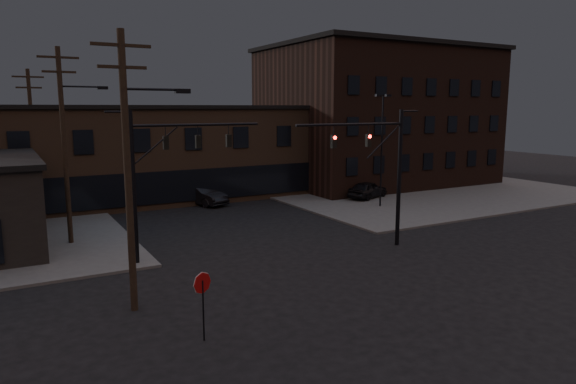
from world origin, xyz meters
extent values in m
plane|color=black|center=(0.00, 0.00, 0.00)|extent=(140.00, 140.00, 0.00)
cube|color=#474744|center=(22.00, 22.00, 0.07)|extent=(30.00, 30.00, 0.15)
cube|color=brown|center=(0.00, 28.00, 4.00)|extent=(40.00, 12.00, 8.00)
cube|color=black|center=(22.00, 26.00, 7.00)|extent=(22.00, 16.00, 14.00)
cylinder|color=black|center=(6.50, 4.50, 4.00)|extent=(0.24, 0.24, 8.00)
cylinder|color=black|center=(3.00, 4.50, 7.20)|extent=(7.00, 0.14, 0.14)
cube|color=#FF140C|center=(4.17, 4.50, 6.30)|extent=(0.28, 0.22, 0.70)
cube|color=#FF140C|center=(1.83, 4.50, 6.30)|extent=(0.28, 0.22, 0.70)
cylinder|color=black|center=(-8.00, 8.00, 4.00)|extent=(0.24, 0.24, 8.00)
cylinder|color=black|center=(-4.50, 8.00, 7.20)|extent=(7.00, 0.14, 0.14)
cube|color=black|center=(-6.25, 8.00, 6.30)|extent=(0.28, 0.22, 0.70)
cube|color=black|center=(-4.50, 8.00, 6.30)|extent=(0.28, 0.22, 0.70)
cube|color=black|center=(-2.75, 8.00, 6.30)|extent=(0.28, 0.22, 0.70)
cylinder|color=black|center=(-8.00, -2.00, 1.10)|extent=(0.06, 0.06, 2.20)
cylinder|color=maroon|center=(-8.00, -1.98, 2.10)|extent=(0.72, 0.33, 0.76)
cylinder|color=black|center=(-9.50, 2.00, 5.50)|extent=(0.28, 0.28, 11.00)
cube|color=black|center=(-9.50, 2.00, 10.40)|extent=(2.20, 0.12, 0.12)
cube|color=black|center=(-9.50, 2.00, 9.60)|extent=(1.80, 0.12, 0.12)
cube|color=black|center=(-7.20, 2.00, 8.75)|extent=(0.60, 0.25, 0.18)
cylinder|color=black|center=(-10.50, 14.00, 5.75)|extent=(0.28, 0.28, 11.50)
cube|color=black|center=(-10.50, 14.00, 10.90)|extent=(2.20, 0.12, 0.12)
cube|color=black|center=(-10.50, 14.00, 10.10)|extent=(1.80, 0.12, 0.12)
cube|color=black|center=(-8.20, 14.00, 9.25)|extent=(0.60, 0.25, 0.18)
cylinder|color=black|center=(-11.50, 26.00, 5.50)|extent=(0.28, 0.28, 11.00)
cube|color=black|center=(-11.50, 26.00, 10.40)|extent=(2.20, 0.12, 0.12)
cube|color=black|center=(-11.50, 26.00, 9.60)|extent=(1.80, 0.12, 0.12)
cylinder|color=black|center=(13.00, 14.00, 4.50)|extent=(0.14, 0.14, 9.00)
cube|color=black|center=(12.50, 14.00, 9.05)|extent=(0.50, 0.28, 0.18)
cube|color=black|center=(13.50, 14.00, 9.05)|extent=(0.50, 0.28, 0.18)
cylinder|color=black|center=(19.00, 19.00, 4.50)|extent=(0.14, 0.14, 9.00)
cube|color=black|center=(18.50, 19.00, 9.05)|extent=(0.50, 0.28, 0.18)
cube|color=black|center=(19.50, 19.00, 9.05)|extent=(0.50, 0.28, 0.18)
imported|color=black|center=(14.46, 17.52, 0.91)|extent=(4.79, 3.25, 1.51)
imported|color=#A3A3A5|center=(15.10, 21.31, 0.90)|extent=(5.61, 3.89, 1.51)
imported|color=black|center=(0.74, 22.49, 0.83)|extent=(3.43, 5.33, 1.66)
camera|label=1|loc=(-13.72, -18.26, 8.10)|focal=32.00mm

